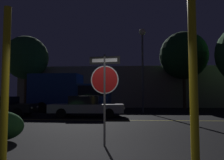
% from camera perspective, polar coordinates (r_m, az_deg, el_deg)
% --- Properties ---
extents(road_center_stripe, '(37.43, 0.12, 0.01)m').
position_cam_1_polar(road_center_stripe, '(12.33, 0.43, -10.45)').
color(road_center_stripe, gold).
rests_on(road_center_stripe, ground_plane).
extents(stop_sign, '(0.87, 0.14, 2.53)m').
position_cam_1_polar(stop_sign, '(6.11, -1.94, -0.29)').
color(stop_sign, '#4C4C51').
rests_on(stop_sign, ground_plane).
extents(yellow_pole_left, '(0.15, 0.15, 3.30)m').
position_cam_1_polar(yellow_pole_left, '(5.13, -26.12, -0.68)').
color(yellow_pole_left, yellow).
rests_on(yellow_pole_left, ground_plane).
extents(yellow_pole_right, '(0.17, 0.17, 3.35)m').
position_cam_1_polar(yellow_pole_right, '(4.64, 20.51, -0.17)').
color(yellow_pole_right, yellow).
rests_on(yellow_pole_right, ground_plane).
extents(passing_car_1, '(4.07, 2.22, 1.31)m').
position_cam_1_polar(passing_car_1, '(16.02, -26.37, -6.19)').
color(passing_car_1, black).
rests_on(passing_car_1, ground_plane).
extents(passing_car_2, '(4.80, 2.03, 1.35)m').
position_cam_1_polar(passing_car_2, '(14.20, -6.67, -6.85)').
color(passing_car_2, '#9E9EA3').
rests_on(passing_car_2, ground_plane).
extents(delivery_truck, '(6.74, 2.78, 3.14)m').
position_cam_1_polar(delivery_truck, '(18.67, -10.95, -3.17)').
color(delivery_truck, navy).
rests_on(delivery_truck, ground_plane).
extents(street_lamp, '(0.56, 0.56, 6.92)m').
position_cam_1_polar(street_lamp, '(18.29, 7.96, 7.32)').
color(street_lamp, '#4C4C51').
rests_on(street_lamp, ground_plane).
extents(tree_1, '(4.76, 4.76, 7.89)m').
position_cam_1_polar(tree_1, '(25.87, -21.47, 5.41)').
color(tree_1, '#422D1E').
rests_on(tree_1, ground_plane).
extents(tree_2, '(4.97, 4.97, 8.03)m').
position_cam_1_polar(tree_2, '(24.19, 18.18, 6.08)').
color(tree_2, '#422D1E').
rests_on(tree_2, ground_plane).
extents(building_backdrop, '(27.04, 3.12, 4.70)m').
position_cam_1_polar(building_backdrop, '(26.15, 5.73, -1.88)').
color(building_backdrop, '#7A6B5B').
rests_on(building_backdrop, ground_plane).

